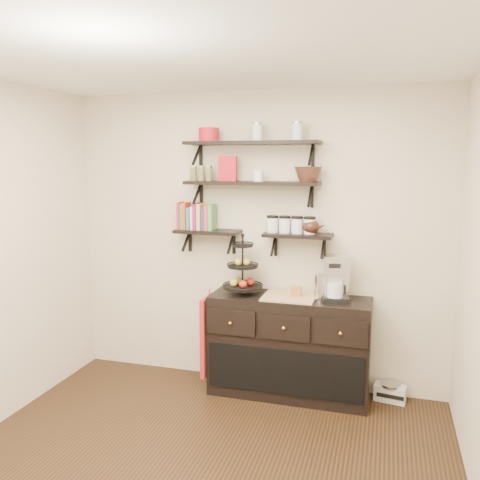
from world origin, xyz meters
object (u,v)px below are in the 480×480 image
radio (390,392)px  fruit_stand (243,274)px  sideboard (289,346)px  coffee_maker (336,278)px

radio → fruit_stand: bearing=-166.3°
sideboard → radio: size_ratio=4.98×
sideboard → radio: sideboard is taller
radio → sideboard: bearing=-163.6°
fruit_stand → radio: bearing=5.1°
coffee_maker → radio: size_ratio=1.41×
sideboard → fruit_stand: 0.76m
fruit_stand → radio: 1.65m
coffee_maker → sideboard: bearing=170.6°
sideboard → coffee_maker: coffee_maker is taller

